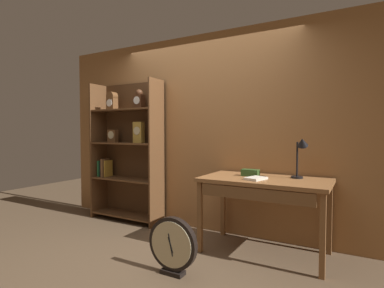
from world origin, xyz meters
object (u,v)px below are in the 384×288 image
open_repair_manual (256,178)px  round_clock_large (173,245)px  bookshelf (127,150)px  toolbox_small (250,173)px  workbench (264,187)px  desk_lamp (301,151)px

open_repair_manual → round_clock_large: bearing=-108.2°
bookshelf → toolbox_small: bearing=-4.5°
workbench → round_clock_large: (-0.59, -0.87, -0.45)m
bookshelf → desk_lamp: size_ratio=4.45×
toolbox_small → open_repair_manual: (0.13, -0.21, -0.03)m
toolbox_small → round_clock_large: (-0.40, -0.98, -0.58)m
workbench → toolbox_small: size_ratio=6.99×
toolbox_small → bookshelf: bearing=175.5°
toolbox_small → open_repair_manual: 0.25m
bookshelf → workbench: size_ratio=1.52×
bookshelf → open_repair_manual: bearing=-9.9°
desk_lamp → round_clock_large: desk_lamp is taller
workbench → toolbox_small: toolbox_small is taller
toolbox_small → open_repair_manual: bearing=-58.4°
bookshelf → toolbox_small: 1.97m
round_clock_large → workbench: bearing=56.1°
round_clock_large → open_repair_manual: bearing=55.4°
open_repair_manual → round_clock_large: (-0.53, -0.77, -0.55)m
desk_lamp → toolbox_small: bearing=-172.8°
bookshelf → open_repair_manual: (2.08, -0.36, -0.21)m
desk_lamp → round_clock_large: bearing=-131.6°
bookshelf → toolbox_small: bookshelf is taller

